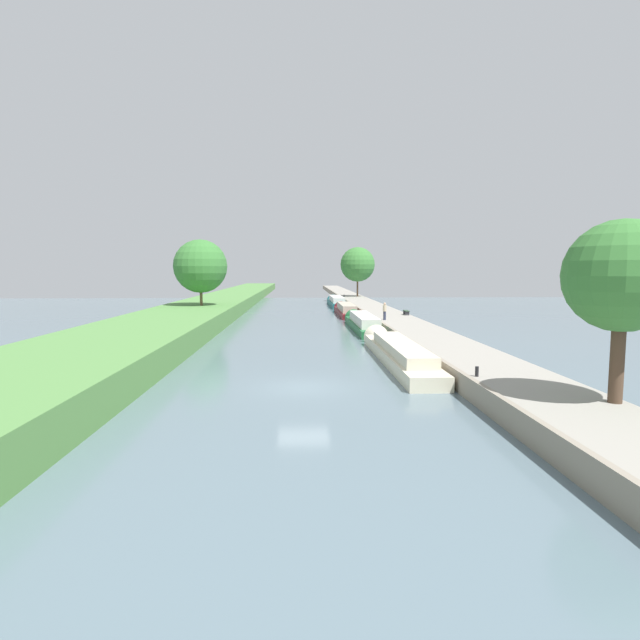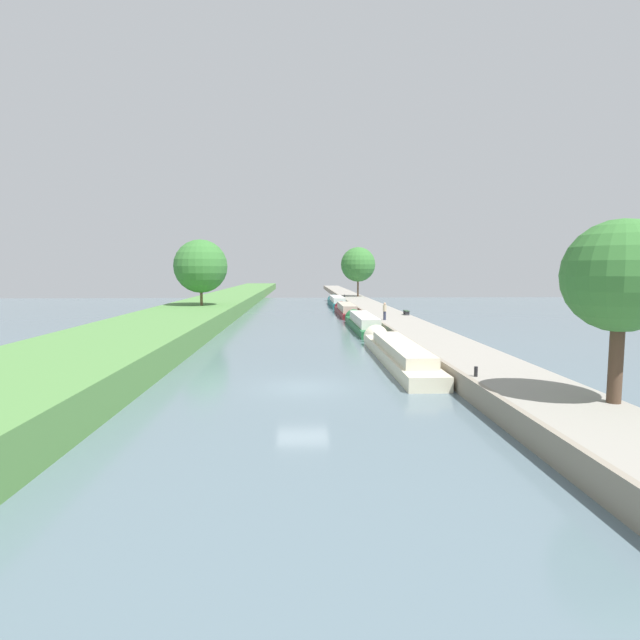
# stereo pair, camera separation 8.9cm
# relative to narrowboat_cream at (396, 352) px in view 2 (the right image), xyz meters

# --- Properties ---
(ground_plane) EXTENTS (160.00, 160.00, 0.00)m
(ground_plane) POSITION_rel_narrowboat_cream_xyz_m (-5.92, -7.15, -0.57)
(ground_plane) COLOR slate
(left_grassy_bank) EXTENTS (8.65, 260.00, 1.67)m
(left_grassy_bank) POSITION_rel_narrowboat_cream_xyz_m (-17.65, -7.15, 0.27)
(left_grassy_bank) COLOR #518442
(left_grassy_bank) RESTS_ON ground_plane
(right_towpath) EXTENTS (4.19, 260.00, 0.96)m
(right_towpath) POSITION_rel_narrowboat_cream_xyz_m (3.57, -7.15, -0.08)
(right_towpath) COLOR gray
(right_towpath) RESTS_ON ground_plane
(stone_quay) EXTENTS (0.25, 260.00, 1.01)m
(stone_quay) POSITION_rel_narrowboat_cream_xyz_m (1.35, -7.15, -0.06)
(stone_quay) COLOR gray
(stone_quay) RESTS_ON ground_plane
(narrowboat_cream) EXTENTS (2.09, 16.91, 1.99)m
(narrowboat_cream) POSITION_rel_narrowboat_cream_xyz_m (0.00, 0.00, 0.00)
(narrowboat_cream) COLOR beige
(narrowboat_cream) RESTS_ON ground_plane
(narrowboat_green) EXTENTS (2.06, 15.59, 2.15)m
(narrowboat_green) POSITION_rel_narrowboat_cream_xyz_m (0.00, 17.26, 0.04)
(narrowboat_green) COLOR #1E6033
(narrowboat_green) RESTS_ON ground_plane
(narrowboat_maroon) EXTENTS (2.04, 14.50, 2.13)m
(narrowboat_maroon) POSITION_rel_narrowboat_cream_xyz_m (-0.17, 33.05, 0.03)
(narrowboat_maroon) COLOR maroon
(narrowboat_maroon) RESTS_ON ground_plane
(narrowboat_teal) EXTENTS (2.16, 16.01, 2.20)m
(narrowboat_teal) POSITION_rel_narrowboat_cream_xyz_m (-0.17, 49.25, 0.08)
(narrowboat_teal) COLOR #195B60
(narrowboat_teal) RESTS_ON ground_plane
(tree_rightbank_near) EXTENTS (3.95, 3.95, 6.50)m
(tree_rightbank_near) POSITION_rel_narrowboat_cream_xyz_m (5.15, -14.03, 4.88)
(tree_rightbank_near) COLOR #4C3828
(tree_rightbank_near) RESTS_ON right_towpath
(tree_rightbank_midnear) EXTENTS (6.13, 6.13, 8.78)m
(tree_rightbank_midnear) POSITION_rel_narrowboat_cream_xyz_m (4.36, 58.76, 6.11)
(tree_rightbank_midnear) COLOR brown
(tree_rightbank_midnear) RESTS_ON right_towpath
(tree_leftbank_downstream) EXTENTS (6.02, 6.02, 7.45)m
(tree_leftbank_downstream) POSITION_rel_narrowboat_cream_xyz_m (-17.23, 26.60, 5.54)
(tree_leftbank_downstream) COLOR brown
(tree_leftbank_downstream) RESTS_ON left_grassy_bank
(person_walking) EXTENTS (0.34, 0.34, 1.66)m
(person_walking) POSITION_rel_narrowboat_cream_xyz_m (2.00, 16.14, 1.27)
(person_walking) COLOR #282D42
(person_walking) RESTS_ON right_towpath
(mooring_bollard_near) EXTENTS (0.16, 0.16, 0.45)m
(mooring_bollard_near) POSITION_rel_narrowboat_cream_xyz_m (1.78, -9.45, 0.62)
(mooring_bollard_near) COLOR black
(mooring_bollard_near) RESTS_ON right_towpath
(mooring_bollard_far) EXTENTS (0.16, 0.16, 0.45)m
(mooring_bollard_far) POSITION_rel_narrowboat_cream_xyz_m (1.78, 56.58, 0.62)
(mooring_bollard_far) COLOR black
(mooring_bollard_far) RESTS_ON right_towpath
(park_bench) EXTENTS (0.44, 1.50, 0.47)m
(park_bench) POSITION_rel_narrowboat_cream_xyz_m (5.22, 21.49, 0.74)
(park_bench) COLOR #333338
(park_bench) RESTS_ON right_towpath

